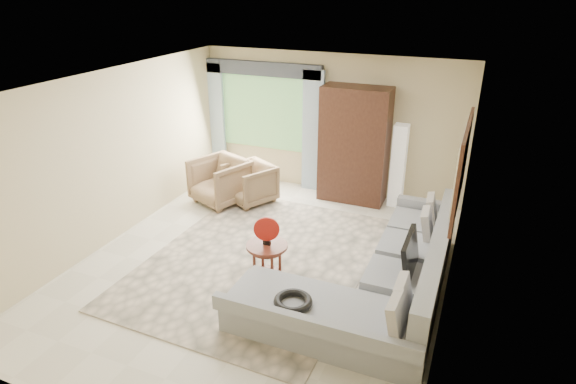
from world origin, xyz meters
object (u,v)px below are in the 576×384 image
at_px(sectional_sofa, 384,282).
at_px(potted_plant, 210,172).
at_px(armchair_right, 250,183).
at_px(floor_lamp, 398,166).
at_px(armchair_left, 220,181).
at_px(armoire, 354,145).
at_px(tv_screen, 410,254).
at_px(coffee_table, 267,262).

distance_m(sectional_sofa, potted_plant, 4.80).
height_order(sectional_sofa, armchair_right, sectional_sofa).
bearing_deg(sectional_sofa, floor_lamp, 98.33).
xyz_separation_m(armchair_left, armoire, (2.18, 1.06, 0.64)).
distance_m(armchair_left, potted_plant, 0.98).
xyz_separation_m(tv_screen, armoire, (-1.50, 2.84, 0.33)).
xyz_separation_m(armchair_right, potted_plant, (-1.14, 0.50, -0.12)).
height_order(coffee_table, armchair_right, armchair_right).
height_order(tv_screen, armchair_left, tv_screen).
bearing_deg(coffee_table, tv_screen, 6.08).
bearing_deg(coffee_table, floor_lamp, 69.96).
height_order(coffee_table, potted_plant, coffee_table).
height_order(armchair_left, armoire, armoire).
relative_size(coffee_table, floor_lamp, 0.37).
bearing_deg(armoire, potted_plant, -172.93).
bearing_deg(armoire, armchair_right, -153.42).
bearing_deg(armchair_right, armoire, 55.28).
xyz_separation_m(armchair_left, potted_plant, (-0.65, 0.71, -0.17)).
distance_m(tv_screen, coffee_table, 1.89).
bearing_deg(tv_screen, armchair_left, 154.23).
bearing_deg(armoire, coffee_table, -96.16).
distance_m(tv_screen, armchair_left, 4.10).
bearing_deg(potted_plant, coffee_table, -46.90).
xyz_separation_m(potted_plant, armoire, (2.84, 0.35, 0.81)).
xyz_separation_m(sectional_sofa, potted_plant, (-4.07, 2.55, -0.04)).
relative_size(sectional_sofa, armoire, 1.65).
distance_m(sectional_sofa, tv_screen, 0.52).
bearing_deg(armchair_right, potted_plant, -174.71).
bearing_deg(armchair_left, tv_screen, -4.08).
height_order(sectional_sofa, armoire, armoire).
distance_m(sectional_sofa, armoire, 3.24).
relative_size(sectional_sofa, armchair_left, 3.81).
distance_m(potted_plant, armoire, 2.97).
xyz_separation_m(tv_screen, coffee_table, (-1.83, -0.19, -0.43)).
relative_size(tv_screen, armoire, 0.35).
bearing_deg(coffee_table, armchair_right, 121.99).
bearing_deg(potted_plant, tv_screen, -29.82).
bearing_deg(floor_lamp, armchair_left, -159.41).
bearing_deg(floor_lamp, coffee_table, -110.04).
bearing_deg(armchair_left, armchair_right, 45.21).
relative_size(armchair_right, floor_lamp, 0.53).
height_order(armchair_left, potted_plant, armchair_left).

